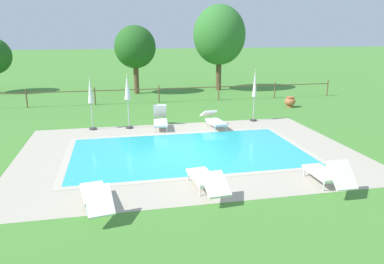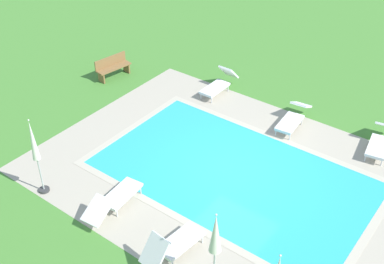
# 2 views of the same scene
# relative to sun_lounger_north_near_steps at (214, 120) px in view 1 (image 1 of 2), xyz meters

# --- Properties ---
(ground_plane) EXTENTS (160.00, 160.00, 0.00)m
(ground_plane) POSITION_rel_sun_lounger_north_near_steps_xyz_m (-1.85, -3.28, -0.35)
(ground_plane) COLOR #478433
(pool_deck_paving) EXTENTS (12.06, 8.58, 0.01)m
(pool_deck_paving) POSITION_rel_sun_lounger_north_near_steps_xyz_m (-1.85, -3.28, -0.35)
(pool_deck_paving) COLOR #B2A893
(pool_deck_paving) RESTS_ON ground
(swimming_pool_water) EXTENTS (8.28, 4.80, 0.01)m
(swimming_pool_water) POSITION_rel_sun_lounger_north_near_steps_xyz_m (-1.85, -3.28, -0.35)
(swimming_pool_water) COLOR #2DB7C6
(swimming_pool_water) RESTS_ON ground
(pool_coping_rim) EXTENTS (8.76, 5.28, 0.01)m
(pool_coping_rim) POSITION_rel_sun_lounger_north_near_steps_xyz_m (-1.85, -3.28, -0.34)
(pool_coping_rim) COLOR #C0B59F
(pool_coping_rim) RESTS_ON ground
(sun_lounger_north_near_steps) EXTENTS (0.80, 2.12, 0.71)m
(sun_lounger_north_near_steps) POSITION_rel_sun_lounger_north_near_steps_xyz_m (0.00, 0.00, 0.00)
(sun_lounger_north_near_steps) COLOR white
(sun_lounger_north_near_steps) RESTS_ON ground
(sun_lounger_north_mid) EXTENTS (0.92, 2.09, 0.80)m
(sun_lounger_north_mid) POSITION_rel_sun_lounger_north_near_steps_xyz_m (-4.97, -7.24, 0.01)
(sun_lounger_north_mid) COLOR white
(sun_lounger_north_mid) RESTS_ON ground
(sun_lounger_north_far) EXTENTS (0.79, 2.11, 0.73)m
(sun_lounger_north_far) POSITION_rel_sun_lounger_north_near_steps_xyz_m (-2.05, -6.77, 0.00)
(sun_lounger_north_far) COLOR white
(sun_lounger_north_far) RESTS_ON ground
(sun_lounger_north_end) EXTENTS (0.61, 1.92, 0.93)m
(sun_lounger_north_end) POSITION_rel_sun_lounger_north_near_steps_xyz_m (1.37, -7.17, 0.03)
(sun_lounger_north_end) COLOR white
(sun_lounger_north_end) RESTS_ON ground
(sun_lounger_south_near_corner) EXTENTS (0.78, 1.89, 1.00)m
(sun_lounger_south_near_corner) POSITION_rel_sun_lounger_north_near_steps_xyz_m (-2.40, 0.37, 0.04)
(sun_lounger_south_near_corner) COLOR white
(sun_lounger_south_near_corner) RESTS_ON ground
(patio_umbrella_closed_row_west) EXTENTS (0.32, 0.32, 2.54)m
(patio_umbrella_closed_row_west) POSITION_rel_sun_lounger_north_near_steps_xyz_m (2.21, 0.76, 1.26)
(patio_umbrella_closed_row_west) COLOR #383838
(patio_umbrella_closed_row_west) RESTS_ON ground
(patio_umbrella_closed_row_mid_west) EXTENTS (0.32, 0.32, 2.38)m
(patio_umbrella_closed_row_mid_west) POSITION_rel_sun_lounger_north_near_steps_xyz_m (-5.40, 0.70, 1.20)
(patio_umbrella_closed_row_mid_west) COLOR #383838
(patio_umbrella_closed_row_mid_west) RESTS_ON ground
(patio_umbrella_closed_row_centre) EXTENTS (0.32, 0.32, 2.45)m
(patio_umbrella_closed_row_centre) POSITION_rel_sun_lounger_north_near_steps_xyz_m (-3.80, 0.59, 1.34)
(patio_umbrella_closed_row_centre) COLOR #383838
(patio_umbrella_closed_row_centre) RESTS_ON ground
(terracotta_urn_near_fence) EXTENTS (0.61, 0.61, 0.61)m
(terracotta_urn_near_fence) POSITION_rel_sun_lounger_north_near_steps_xyz_m (5.50, 3.54, -0.02)
(terracotta_urn_near_fence) COLOR #B7663D
(terracotta_urn_near_fence) RESTS_ON ground
(perimeter_fence) EXTENTS (22.82, 0.08, 1.05)m
(perimeter_fence) POSITION_rel_sun_lounger_north_near_steps_xyz_m (-1.71, 6.52, 0.35)
(perimeter_fence) COLOR brown
(perimeter_fence) RESTS_ON ground
(tree_far_west) EXTENTS (2.80, 2.80, 4.63)m
(tree_far_west) POSITION_rel_sun_lounger_north_near_steps_xyz_m (-2.81, 10.25, 2.82)
(tree_far_west) COLOR brown
(tree_far_west) RESTS_ON ground
(tree_west_mid) EXTENTS (3.74, 3.74, 6.08)m
(tree_west_mid) POSITION_rel_sun_lounger_north_near_steps_xyz_m (3.24, 10.64, 3.60)
(tree_west_mid) COLOR brown
(tree_west_mid) RESTS_ON ground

